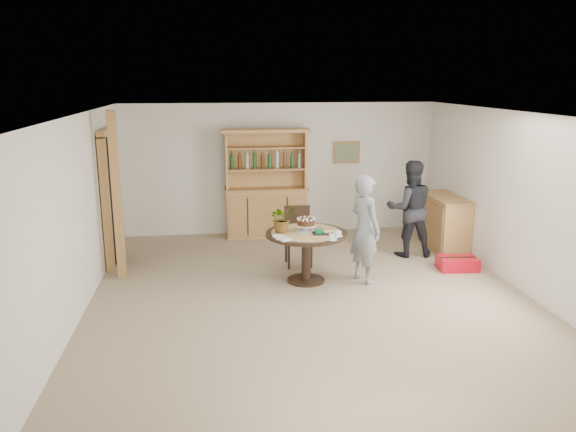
# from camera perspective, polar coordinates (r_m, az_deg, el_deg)

# --- Properties ---
(ground) EXTENTS (7.00, 7.00, 0.00)m
(ground) POSITION_cam_1_polar(r_m,az_deg,el_deg) (7.83, 2.36, -8.29)
(ground) COLOR tan
(ground) RESTS_ON ground
(room_shell) EXTENTS (6.04, 7.04, 2.52)m
(room_shell) POSITION_cam_1_polar(r_m,az_deg,el_deg) (7.36, 2.50, 4.39)
(room_shell) COLOR white
(room_shell) RESTS_ON ground
(doorway) EXTENTS (0.13, 1.10, 2.18)m
(doorway) POSITION_cam_1_polar(r_m,az_deg,el_deg) (9.46, -17.60, 1.96)
(doorway) COLOR black
(doorway) RESTS_ON ground
(pine_post) EXTENTS (0.12, 0.12, 2.50)m
(pine_post) POSITION_cam_1_polar(r_m,az_deg,el_deg) (8.62, -17.00, 1.87)
(pine_post) COLOR #B6804C
(pine_post) RESTS_ON ground
(hutch) EXTENTS (1.62, 0.54, 2.04)m
(hutch) POSITION_cam_1_polar(r_m,az_deg,el_deg) (10.67, -2.24, 1.60)
(hutch) COLOR tan
(hutch) RESTS_ON ground
(sideboard) EXTENTS (0.54, 1.26, 0.94)m
(sideboard) POSITION_cam_1_polar(r_m,az_deg,el_deg) (10.29, 15.58, -0.60)
(sideboard) COLOR tan
(sideboard) RESTS_ON ground
(dining_table) EXTENTS (1.20, 1.20, 0.76)m
(dining_table) POSITION_cam_1_polar(r_m,az_deg,el_deg) (8.25, 1.88, -2.68)
(dining_table) COLOR black
(dining_table) RESTS_ON ground
(dining_chair) EXTENTS (0.42, 0.42, 0.95)m
(dining_chair) POSITION_cam_1_polar(r_m,az_deg,el_deg) (9.05, 1.00, -1.62)
(dining_chair) COLOR black
(dining_chair) RESTS_ON ground
(birthday_cake) EXTENTS (0.30, 0.30, 0.20)m
(birthday_cake) POSITION_cam_1_polar(r_m,az_deg,el_deg) (8.22, 1.83, -0.72)
(birthday_cake) COLOR white
(birthday_cake) RESTS_ON dining_table
(flower_vase) EXTENTS (0.47, 0.44, 0.42)m
(flower_vase) POSITION_cam_1_polar(r_m,az_deg,el_deg) (8.15, -0.59, -0.21)
(flower_vase) COLOR #3F7233
(flower_vase) RESTS_ON dining_table
(gift_tray) EXTENTS (0.30, 0.20, 0.08)m
(gift_tray) POSITION_cam_1_polar(r_m,az_deg,el_deg) (8.12, 3.53, -1.63)
(gift_tray) COLOR black
(gift_tray) RESTS_ON dining_table
(coffee_cup_a) EXTENTS (0.15, 0.15, 0.09)m
(coffee_cup_a) POSITION_cam_1_polar(r_m,az_deg,el_deg) (8.00, 5.05, -1.79)
(coffee_cup_a) COLOR white
(coffee_cup_a) RESTS_ON dining_table
(coffee_cup_b) EXTENTS (0.15, 0.15, 0.08)m
(coffee_cup_b) POSITION_cam_1_polar(r_m,az_deg,el_deg) (7.82, 4.46, -2.18)
(coffee_cup_b) COLOR white
(coffee_cup_b) RESTS_ON dining_table
(napkins) EXTENTS (0.24, 0.33, 0.03)m
(napkins) POSITION_cam_1_polar(r_m,az_deg,el_deg) (7.84, -0.69, -2.24)
(napkins) COLOR white
(napkins) RESTS_ON dining_table
(teen_boy) EXTENTS (0.58, 0.69, 1.61)m
(teen_boy) POSITION_cam_1_polar(r_m,az_deg,el_deg) (8.28, 7.81, -1.30)
(teen_boy) COLOR slate
(teen_boy) RESTS_ON ground
(adult_person) EXTENTS (0.84, 0.68, 1.63)m
(adult_person) POSITION_cam_1_polar(r_m,az_deg,el_deg) (9.64, 12.28, 0.74)
(adult_person) COLOR black
(adult_person) RESTS_ON ground
(red_suitcase) EXTENTS (0.63, 0.44, 0.21)m
(red_suitcase) POSITION_cam_1_polar(r_m,az_deg,el_deg) (9.29, 16.83, -4.63)
(red_suitcase) COLOR red
(red_suitcase) RESTS_ON ground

